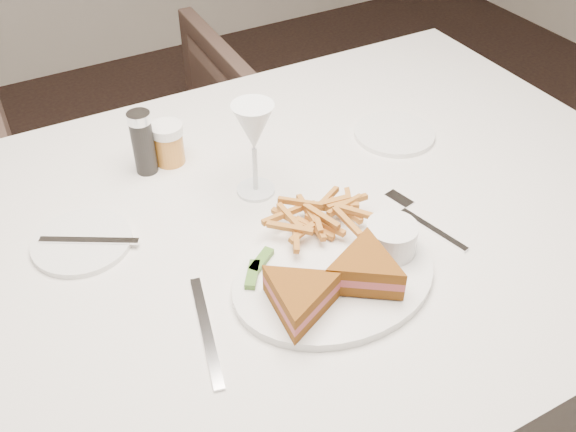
# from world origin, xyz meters

# --- Properties ---
(table) EXTENTS (1.48, 1.00, 0.75)m
(table) POSITION_xyz_m (0.04, 0.25, 0.38)
(table) COLOR silver
(table) RESTS_ON ground
(chair_far) EXTENTS (0.73, 0.69, 0.72)m
(chair_far) POSITION_xyz_m (0.03, 1.14, 0.36)
(chair_far) COLOR #48352C
(chair_far) RESTS_ON ground
(table_setting) EXTENTS (0.79, 0.59, 0.18)m
(table_setting) POSITION_xyz_m (0.06, 0.19, 0.79)
(table_setting) COLOR white
(table_setting) RESTS_ON table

